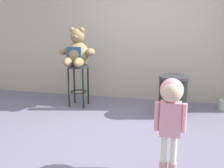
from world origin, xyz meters
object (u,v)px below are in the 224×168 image
(trash_bin, at_px, (173,96))
(child_walking, at_px, (171,106))
(bar_stool_with_teddy, at_px, (78,77))
(teddy_bear, at_px, (77,52))

(trash_bin, bearing_deg, child_walking, -90.42)
(bar_stool_with_teddy, bearing_deg, trash_bin, -4.92)
(child_walking, relative_size, trash_bin, 1.47)
(teddy_bear, bearing_deg, bar_stool_with_teddy, 90.00)
(bar_stool_with_teddy, height_order, child_walking, child_walking)
(teddy_bear, relative_size, trash_bin, 1.02)
(child_walking, xyz_separation_m, trash_bin, (0.01, 1.78, -0.37))
(teddy_bear, xyz_separation_m, trash_bin, (1.70, -0.11, -0.67))
(bar_stool_with_teddy, relative_size, teddy_bear, 1.13)
(bar_stool_with_teddy, height_order, trash_bin, bar_stool_with_teddy)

